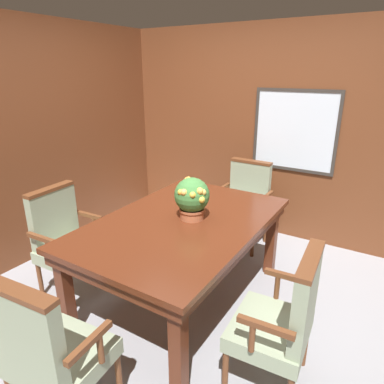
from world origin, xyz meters
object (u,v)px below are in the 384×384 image
chair_left_near (65,237)px  potted_plant (192,197)px  dining_table (183,230)px  chair_head_near (49,349)px  chair_right_near (283,318)px  chair_head_far (245,201)px

chair_left_near → potted_plant: bearing=-69.0°
dining_table → chair_head_near: bearing=-90.6°
chair_right_near → dining_table: bearing=-116.0°
chair_head_far → dining_table: bearing=-90.1°
chair_head_near → dining_table: bearing=-95.6°
dining_table → potted_plant: size_ratio=5.30×
dining_table → chair_head_near: size_ratio=1.92×
chair_right_near → chair_head_near: (-1.01, -0.91, 0.00)m
chair_head_far → chair_right_near: (0.99, -1.71, 0.00)m
chair_head_far → potted_plant: (0.03, -1.23, 0.44)m
dining_table → chair_left_near: bearing=-158.5°
chair_left_near → potted_plant: (1.06, 0.47, 0.44)m
chair_head_far → chair_right_near: 1.97m
chair_head_near → potted_plant: size_ratio=2.76×
dining_table → chair_head_near: (-0.01, -1.32, -0.17)m
chair_right_near → potted_plant: 1.16m
dining_table → chair_left_near: chair_left_near is taller
potted_plant → chair_head_near: bearing=-92.6°
chair_head_far → potted_plant: potted_plant is taller
dining_table → chair_right_near: bearing=-22.3°
chair_head_far → chair_left_near: bearing=-120.6°
chair_left_near → chair_head_near: (1.00, -0.92, 0.00)m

